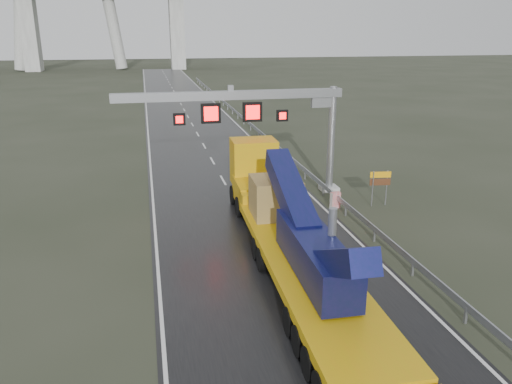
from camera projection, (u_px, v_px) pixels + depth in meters
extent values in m
plane|color=#292E20|center=(323.00, 361.00, 16.94)|extent=(400.00, 400.00, 0.00)
cube|color=black|center=(198.00, 134.00, 54.10)|extent=(11.00, 200.00, 0.02)
cube|color=#9D9E99|center=(329.00, 188.00, 35.03)|extent=(1.20, 1.20, 0.30)
cylinder|color=gray|center=(331.00, 140.00, 33.97)|extent=(0.48, 0.48, 7.20)
cube|color=gray|center=(231.00, 95.00, 31.57)|extent=(14.80, 0.55, 0.55)
cube|color=gray|center=(322.00, 100.00, 32.98)|extent=(1.40, 0.35, 0.90)
cube|color=gray|center=(231.00, 88.00, 31.43)|extent=(0.35, 0.35, 0.35)
cube|color=black|center=(211.00, 113.00, 31.60)|extent=(1.25, 0.25, 1.25)
cube|color=#FF0C0C|center=(211.00, 114.00, 31.47)|extent=(0.90, 0.02, 0.90)
cube|color=black|center=(252.00, 112.00, 32.15)|extent=(1.25, 0.25, 1.25)
cube|color=#FF0C0C|center=(253.00, 112.00, 32.02)|extent=(0.90, 0.02, 0.90)
cube|color=black|center=(179.00, 119.00, 31.28)|extent=(0.75, 0.25, 0.75)
cube|color=#FF0C0C|center=(179.00, 120.00, 31.15)|extent=(0.54, 0.02, 0.54)
cube|color=black|center=(282.00, 116.00, 32.65)|extent=(0.75, 0.25, 0.75)
cube|color=#FF0C0C|center=(283.00, 116.00, 32.52)|extent=(0.54, 0.02, 0.54)
cube|color=#9D9E99|center=(30.00, 32.00, 136.64)|extent=(4.00, 6.00, 21.00)
cube|color=#9D9E99|center=(177.00, 32.00, 144.83)|extent=(4.00, 6.00, 21.00)
cube|color=#D2930B|center=(306.00, 266.00, 21.10)|extent=(3.57, 15.75, 0.39)
cube|color=#D2930B|center=(266.00, 196.00, 28.71)|extent=(2.95, 1.42, 0.56)
cube|color=#D2930B|center=(260.00, 191.00, 30.47)|extent=(3.00, 3.44, 1.34)
cube|color=#D2930B|center=(254.00, 162.00, 31.94)|extent=(2.86, 2.32, 2.91)
cube|color=black|center=(250.00, 153.00, 32.90)|extent=(2.58, 0.13, 1.34)
cube|color=#10194B|center=(315.00, 255.00, 19.73)|extent=(1.75, 6.76, 1.57)
cube|color=#10194B|center=(291.00, 192.00, 22.98)|extent=(1.29, 6.20, 2.86)
cube|color=#10194B|center=(341.00, 262.00, 16.81)|extent=(1.13, 4.46, 2.70)
cylinder|color=gray|center=(332.00, 230.00, 19.54)|extent=(0.35, 0.35, 1.79)
cube|color=#9B8346|center=(275.00, 197.00, 26.18)|extent=(2.53, 2.53, 2.02)
cylinder|color=black|center=(348.00, 350.00, 16.58)|extent=(3.28, 1.21, 1.12)
cylinder|color=black|center=(289.00, 252.00, 23.91)|extent=(3.28, 1.21, 1.12)
cylinder|color=black|center=(254.00, 194.00, 32.37)|extent=(3.06, 1.32, 1.23)
cylinder|color=gray|center=(373.00, 189.00, 31.57)|extent=(0.08, 0.08, 2.30)
cylinder|color=gray|center=(386.00, 188.00, 31.76)|extent=(0.08, 0.08, 2.30)
cube|color=#FFAC0D|center=(381.00, 175.00, 31.38)|extent=(1.34, 0.24, 0.38)
cube|color=#502B17|center=(380.00, 182.00, 31.53)|extent=(1.34, 0.24, 0.43)
cube|color=red|center=(335.00, 200.00, 31.47)|extent=(0.65, 0.43, 1.02)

